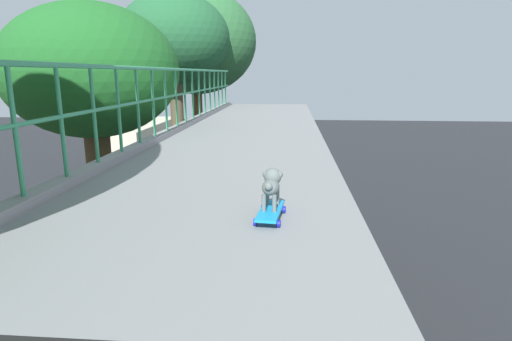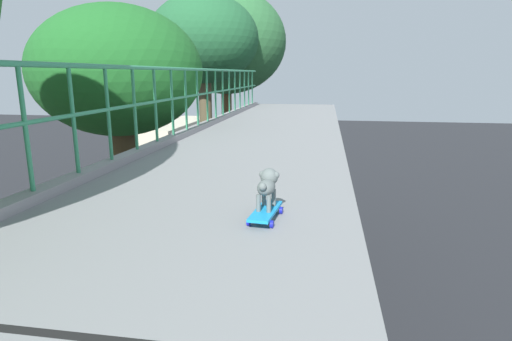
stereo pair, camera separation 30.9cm
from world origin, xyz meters
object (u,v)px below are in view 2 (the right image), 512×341
at_px(car_green_sixth, 52,224).
at_px(city_bus, 177,139).
at_px(small_dog, 267,184).
at_px(toy_skateboard, 266,212).
at_px(car_grey_fifth, 85,264).

relative_size(car_green_sixth, city_bus, 0.38).
bearing_deg(small_dog, car_green_sixth, 132.71).
relative_size(toy_skateboard, small_dog, 1.54).
xyz_separation_m(car_grey_fifth, city_bus, (-3.72, 19.06, 1.03)).
xyz_separation_m(car_green_sixth, toy_skateboard, (10.54, -11.50, 4.95)).
distance_m(car_grey_fifth, city_bus, 19.45).
relative_size(car_grey_fifth, small_dog, 12.09).
bearing_deg(car_green_sixth, small_dog, -47.29).
xyz_separation_m(car_grey_fifth, toy_skateboard, (6.99, -8.10, 4.87)).
xyz_separation_m(city_bus, small_dog, (10.72, -27.09, 4.05)).
bearing_deg(toy_skateboard, city_bus, 111.52).
bearing_deg(car_grey_fifth, car_green_sixth, 136.23).
relative_size(car_grey_fifth, car_green_sixth, 1.12).
bearing_deg(toy_skateboard, car_grey_fifth, 130.81).
xyz_separation_m(toy_skateboard, small_dog, (0.00, 0.07, 0.22)).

